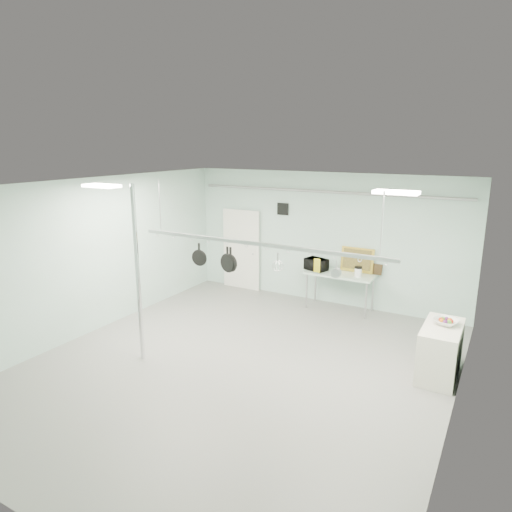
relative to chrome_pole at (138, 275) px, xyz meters
The scene contains 25 objects.
floor 2.41m from the chrome_pole, 19.44° to the left, with size 8.00×8.00×0.00m, color gray.
ceiling 2.40m from the chrome_pole, 19.44° to the left, with size 7.00×8.00×0.02m, color silver.
back_wall 4.89m from the chrome_pole, 69.68° to the left, with size 7.00×0.02×3.20m, color #A0C1B3.
right_wall 5.22m from the chrome_pole, ahead, with size 0.02×8.00×3.20m, color #A0C1B3.
door 4.61m from the chrome_pole, 97.53° to the left, with size 1.10×0.10×2.20m, color silver.
wall_vent 4.65m from the chrome_pole, 82.52° to the left, with size 0.30×0.04×0.30m, color black.
conduit_pipe 4.95m from the chrome_pole, 69.30° to the left, with size 0.07×0.07×6.60m, color gray.
chrome_pole is the anchor object (origin of this frame).
prep_table 4.85m from the chrome_pole, 61.29° to the left, with size 1.60×0.70×0.91m.
side_cabinet 5.37m from the chrome_pole, 22.41° to the left, with size 0.60×1.20×0.90m, color beige.
pot_rack 2.19m from the chrome_pole, 25.35° to the left, with size 4.80×0.06×1.00m.
light_panel_left 1.65m from the chrome_pole, 158.20° to the right, with size 0.65×0.30×0.05m, color white.
light_panel_right 4.55m from the chrome_pole, 16.31° to the left, with size 0.65×0.30×0.05m, color white.
microwave 4.54m from the chrome_pole, 67.67° to the left, with size 0.51×0.35×0.28m, color black.
coffee_canister 4.99m from the chrome_pole, 56.32° to the left, with size 0.16×0.16×0.20m, color silver.
painting_large 5.21m from the chrome_pole, 60.01° to the left, with size 0.78×0.05×0.58m, color gold.
painting_small 5.46m from the chrome_pole, 55.93° to the left, with size 0.30×0.04×0.25m, color black.
fruit_bowl 5.35m from the chrome_pole, 23.30° to the left, with size 0.40×0.40×0.10m, color silver.
skillet_left 1.17m from the chrome_pole, 52.65° to the left, with size 0.30×0.06×0.41m, color black, non-canonical shape.
skillet_mid 1.61m from the chrome_pole, 34.51° to the left, with size 0.34×0.06×0.47m, color black, non-canonical shape.
skillet_right 1.66m from the chrome_pole, 33.24° to the left, with size 0.32×0.06×0.46m, color black, non-canonical shape.
whisk 2.50m from the chrome_pole, 21.28° to the left, with size 0.18×0.18×0.32m, color #BABABF, non-canonical shape.
grater 3.16m from the chrome_pole, 16.64° to the left, with size 0.10×0.02×0.24m, color yellow, non-canonical shape.
saucepan 3.47m from the chrome_pole, 15.10° to the left, with size 0.15×0.09×0.27m, color silver, non-canonical shape.
fruit_cluster 5.35m from the chrome_pole, 23.30° to the left, with size 0.24×0.24×0.09m, color #9B1B0E, non-canonical shape.
Camera 1 is at (3.91, -6.30, 3.87)m, focal length 32.00 mm.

